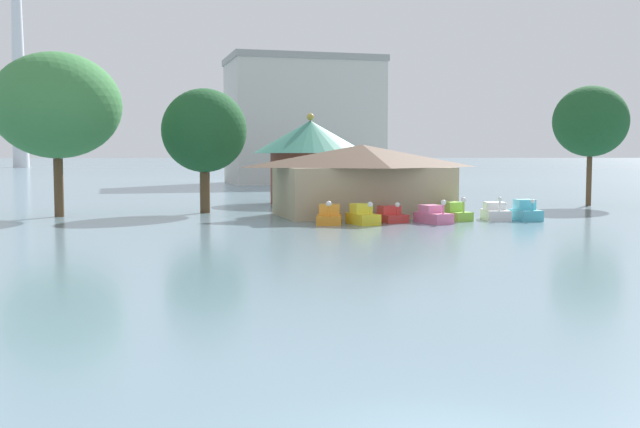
{
  "coord_description": "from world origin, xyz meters",
  "views": [
    {
      "loc": [
        -5.05,
        -10.7,
        4.65
      ],
      "look_at": [
        5.31,
        27.2,
        1.58
      ],
      "focal_mm": 42.89,
      "sensor_mm": 36.0,
      "label": 1
    }
  ],
  "objects_px": {
    "shoreline_tree_right": "(591,121)",
    "pedal_boat_pink": "(433,216)",
    "pedal_boat_orange": "(329,216)",
    "shoreline_tree_tall_left": "(57,106)",
    "pedal_boat_lime": "(454,213)",
    "pedal_boat_yellow": "(363,216)",
    "boathouse": "(362,179)",
    "pedal_boat_cyan": "(526,212)",
    "green_roof_pavilion": "(310,155)",
    "shoreline_tree_mid": "(204,131)",
    "background_building_block": "(303,121)",
    "pedal_boat_white": "(495,213)",
    "pedal_boat_red": "(391,216)"
  },
  "relations": [
    {
      "from": "pedal_boat_lime",
      "to": "shoreline_tree_right",
      "type": "relative_size",
      "value": 0.27
    },
    {
      "from": "shoreline_tree_right",
      "to": "shoreline_tree_tall_left",
      "type": "bearing_deg",
      "value": -179.42
    },
    {
      "from": "pedal_boat_yellow",
      "to": "pedal_boat_white",
      "type": "relative_size",
      "value": 0.96
    },
    {
      "from": "pedal_boat_cyan",
      "to": "shoreline_tree_mid",
      "type": "relative_size",
      "value": 0.23
    },
    {
      "from": "pedal_boat_lime",
      "to": "pedal_boat_white",
      "type": "bearing_deg",
      "value": 68.62
    },
    {
      "from": "pedal_boat_orange",
      "to": "pedal_boat_cyan",
      "type": "height_order",
      "value": "pedal_boat_orange"
    },
    {
      "from": "shoreline_tree_right",
      "to": "pedal_boat_pink",
      "type": "bearing_deg",
      "value": -148.66
    },
    {
      "from": "pedal_boat_red",
      "to": "background_building_block",
      "type": "distance_m",
      "value": 72.37
    },
    {
      "from": "shoreline_tree_right",
      "to": "pedal_boat_red",
      "type": "bearing_deg",
      "value": -154.32
    },
    {
      "from": "pedal_boat_pink",
      "to": "pedal_boat_lime",
      "type": "distance_m",
      "value": 2.86
    },
    {
      "from": "pedal_boat_lime",
      "to": "boathouse",
      "type": "relative_size",
      "value": 0.22
    },
    {
      "from": "pedal_boat_yellow",
      "to": "pedal_boat_pink",
      "type": "distance_m",
      "value": 4.92
    },
    {
      "from": "green_roof_pavilion",
      "to": "shoreline_tree_right",
      "type": "height_order",
      "value": "shoreline_tree_right"
    },
    {
      "from": "pedal_boat_cyan",
      "to": "pedal_boat_pink",
      "type": "bearing_deg",
      "value": -86.24
    },
    {
      "from": "shoreline_tree_mid",
      "to": "pedal_boat_orange",
      "type": "bearing_deg",
      "value": -60.21
    },
    {
      "from": "green_roof_pavilion",
      "to": "shoreline_tree_tall_left",
      "type": "height_order",
      "value": "shoreline_tree_tall_left"
    },
    {
      "from": "pedal_boat_lime",
      "to": "pedal_boat_orange",
      "type": "bearing_deg",
      "value": -96.25
    },
    {
      "from": "shoreline_tree_tall_left",
      "to": "pedal_boat_orange",
      "type": "bearing_deg",
      "value": -32.0
    },
    {
      "from": "pedal_boat_yellow",
      "to": "boathouse",
      "type": "xyz_separation_m",
      "value": [
        2.18,
        6.6,
        2.27
      ]
    },
    {
      "from": "green_roof_pavilion",
      "to": "shoreline_tree_mid",
      "type": "height_order",
      "value": "shoreline_tree_mid"
    },
    {
      "from": "pedal_boat_white",
      "to": "boathouse",
      "type": "distance_m",
      "value": 10.2
    },
    {
      "from": "pedal_boat_cyan",
      "to": "boathouse",
      "type": "distance_m",
      "value": 12.21
    },
    {
      "from": "pedal_boat_yellow",
      "to": "pedal_boat_white",
      "type": "bearing_deg",
      "value": 86.51
    },
    {
      "from": "pedal_boat_yellow",
      "to": "pedal_boat_pink",
      "type": "xyz_separation_m",
      "value": [
        4.9,
        -0.37,
        -0.05
      ]
    },
    {
      "from": "pedal_boat_orange",
      "to": "shoreline_tree_mid",
      "type": "relative_size",
      "value": 0.31
    },
    {
      "from": "pedal_boat_orange",
      "to": "shoreline_tree_right",
      "type": "height_order",
      "value": "shoreline_tree_right"
    },
    {
      "from": "pedal_boat_yellow",
      "to": "shoreline_tree_mid",
      "type": "height_order",
      "value": "shoreline_tree_mid"
    },
    {
      "from": "pedal_boat_orange",
      "to": "pedal_boat_red",
      "type": "xyz_separation_m",
      "value": [
        4.49,
        0.36,
        -0.07
      ]
    },
    {
      "from": "boathouse",
      "to": "green_roof_pavilion",
      "type": "height_order",
      "value": "green_roof_pavilion"
    },
    {
      "from": "pedal_boat_pink",
      "to": "background_building_block",
      "type": "xyz_separation_m",
      "value": [
        8.99,
        72.27,
        9.57
      ]
    },
    {
      "from": "pedal_boat_pink",
      "to": "shoreline_tree_right",
      "type": "relative_size",
      "value": 0.28
    },
    {
      "from": "pedal_boat_lime",
      "to": "boathouse",
      "type": "height_order",
      "value": "boathouse"
    },
    {
      "from": "pedal_boat_white",
      "to": "shoreline_tree_mid",
      "type": "height_order",
      "value": "shoreline_tree_mid"
    },
    {
      "from": "pedal_boat_orange",
      "to": "shoreline_tree_mid",
      "type": "xyz_separation_m",
      "value": [
        -6.86,
        11.99,
        5.99
      ]
    },
    {
      "from": "pedal_boat_orange",
      "to": "shoreline_tree_tall_left",
      "type": "height_order",
      "value": "shoreline_tree_tall_left"
    },
    {
      "from": "pedal_boat_yellow",
      "to": "boathouse",
      "type": "relative_size",
      "value": 0.21
    },
    {
      "from": "pedal_boat_lime",
      "to": "shoreline_tree_mid",
      "type": "bearing_deg",
      "value": -134.87
    },
    {
      "from": "pedal_boat_pink",
      "to": "shoreline_tree_right",
      "type": "bearing_deg",
      "value": 109.61
    },
    {
      "from": "green_roof_pavilion",
      "to": "pedal_boat_orange",
      "type": "bearing_deg",
      "value": -101.25
    },
    {
      "from": "pedal_boat_cyan",
      "to": "pedal_boat_yellow",
      "type": "bearing_deg",
      "value": -88.29
    },
    {
      "from": "pedal_boat_pink",
      "to": "pedal_boat_white",
      "type": "xyz_separation_m",
      "value": [
        5.26,
        1.06,
        0.01
      ]
    },
    {
      "from": "shoreline_tree_tall_left",
      "to": "boathouse",
      "type": "bearing_deg",
      "value": -13.45
    },
    {
      "from": "pedal_boat_orange",
      "to": "pedal_boat_lime",
      "type": "relative_size",
      "value": 1.05
    },
    {
      "from": "shoreline_tree_tall_left",
      "to": "background_building_block",
      "type": "xyz_separation_m",
      "value": [
        33.82,
        60.01,
        1.83
      ]
    },
    {
      "from": "pedal_boat_pink",
      "to": "boathouse",
      "type": "height_order",
      "value": "boathouse"
    },
    {
      "from": "pedal_boat_yellow",
      "to": "shoreline_tree_right",
      "type": "xyz_separation_m",
      "value": [
        25.8,
        12.36,
        7.07
      ]
    },
    {
      "from": "pedal_boat_pink",
      "to": "pedal_boat_lime",
      "type": "bearing_deg",
      "value": 113.86
    },
    {
      "from": "boathouse",
      "to": "background_building_block",
      "type": "bearing_deg",
      "value": 79.83
    },
    {
      "from": "pedal_boat_white",
      "to": "boathouse",
      "type": "height_order",
      "value": "boathouse"
    },
    {
      "from": "pedal_boat_red",
      "to": "shoreline_tree_right",
      "type": "distance_m",
      "value": 26.93
    }
  ]
}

